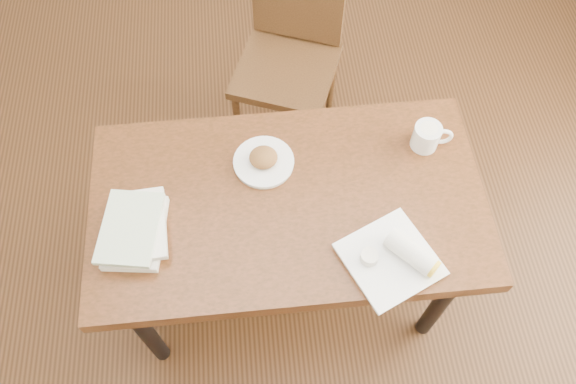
{
  "coord_description": "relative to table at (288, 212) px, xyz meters",
  "views": [
    {
      "loc": [
        -0.09,
        -0.88,
        2.36
      ],
      "look_at": [
        0.0,
        0.0,
        0.8
      ],
      "focal_mm": 35.0,
      "sensor_mm": 36.0,
      "label": 1
    }
  ],
  "objects": [
    {
      "name": "table",
      "position": [
        0.0,
        0.0,
        0.0
      ],
      "size": [
        1.3,
        0.72,
        0.75
      ],
      "color": "#622F17",
      "rests_on": "ground"
    },
    {
      "name": "book_stack",
      "position": [
        -0.49,
        -0.08,
        0.12
      ],
      "size": [
        0.22,
        0.28,
        0.07
      ],
      "color": "white",
      "rests_on": "table"
    },
    {
      "name": "coffee_mug",
      "position": [
        0.49,
        0.17,
        0.14
      ],
      "size": [
        0.14,
        0.09,
        0.09
      ],
      "color": "white",
      "rests_on": "table"
    },
    {
      "name": "ground",
      "position": [
        0.0,
        0.0,
        -0.67
      ],
      "size": [
        4.0,
        5.0,
        0.01
      ],
      "primitive_type": "cube",
      "color": "#472814",
      "rests_on": "ground"
    },
    {
      "name": "plate_scone",
      "position": [
        -0.07,
        0.15,
        0.11
      ],
      "size": [
        0.21,
        0.21,
        0.07
      ],
      "color": "white",
      "rests_on": "table"
    },
    {
      "name": "chair_far",
      "position": [
        0.1,
        0.88,
        -0.12
      ],
      "size": [
        0.55,
        0.55,
        0.95
      ],
      "color": "#4A2E15",
      "rests_on": "ground"
    },
    {
      "name": "plate_burrito",
      "position": [
        0.31,
        -0.25,
        0.11
      ],
      "size": [
        0.34,
        0.34,
        0.09
      ],
      "color": "white",
      "rests_on": "table"
    }
  ]
}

